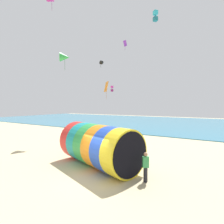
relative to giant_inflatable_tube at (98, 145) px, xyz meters
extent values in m
plane|color=#CCBA8C|center=(0.87, -1.72, -1.53)|extent=(120.00, 120.00, 0.00)
cube|color=teal|center=(0.87, 34.30, -1.48)|extent=(120.00, 40.00, 0.10)
cylinder|color=red|center=(-2.62, 0.88, 0.00)|extent=(2.02, 3.25, 3.07)
cylinder|color=teal|center=(-1.58, 0.53, 0.00)|extent=(2.02, 3.25, 3.07)
cylinder|color=green|center=(-0.54, 0.18, 0.00)|extent=(2.02, 3.25, 3.07)
cylinder|color=orange|center=(0.50, -0.17, 0.00)|extent=(2.02, 3.25, 3.07)
cylinder|color=blue|center=(1.53, -0.52, 0.00)|extent=(2.02, 3.25, 3.07)
cylinder|color=yellow|center=(2.57, -0.87, 0.00)|extent=(2.02, 3.25, 3.07)
cylinder|color=black|center=(3.11, -1.05, 0.00)|extent=(0.96, 2.69, 2.82)
cylinder|color=black|center=(3.93, -0.77, -1.10)|extent=(0.24, 0.24, 0.86)
cube|color=#338C4C|center=(3.93, -0.77, -0.36)|extent=(0.42, 0.39, 0.64)
sphere|color=#9E7051|center=(3.93, -0.77, 0.10)|extent=(0.23, 0.23, 0.23)
cube|color=#2DB2C6|center=(0.35, 12.44, 15.02)|extent=(0.70, 0.70, 0.53)
cube|color=#1B6B77|center=(0.35, 12.44, 14.22)|extent=(0.70, 0.70, 0.53)
cylinder|color=black|center=(0.35, 12.44, 14.62)|extent=(0.02, 0.02, 1.42)
cube|color=#D1339E|center=(-6.95, 13.58, 5.86)|extent=(0.48, 0.48, 0.37)
cube|color=#7D1E5E|center=(-6.95, 13.58, 5.31)|extent=(0.48, 0.48, 0.37)
cylinder|color=black|center=(-6.95, 13.58, 5.58)|extent=(0.02, 0.02, 0.98)
cone|color=green|center=(-8.91, 5.38, 8.92)|extent=(1.66, 1.65, 1.19)
cylinder|color=#1E642A|center=(-8.91, 5.38, 7.98)|extent=(0.03, 0.03, 1.26)
cone|color=black|center=(-6.47, 9.76, 9.02)|extent=(0.84, 0.91, 0.74)
cylinder|color=black|center=(-6.47, 9.76, 8.52)|extent=(0.03, 0.03, 0.67)
cone|color=#D1339E|center=(-9.67, 4.14, 15.53)|extent=(1.05, 1.07, 0.96)
cylinder|color=#7D1E5E|center=(-9.67, 4.14, 14.76)|extent=(0.03, 0.03, 1.02)
cube|color=purple|center=(-5.55, 15.39, 13.02)|extent=(0.69, 0.50, 0.88)
cylinder|color=#4C1E6B|center=(-5.55, 15.39, 12.39)|extent=(0.03, 0.03, 0.91)
cube|color=orange|center=(-5.77, 10.05, 5.52)|extent=(1.01, 0.88, 1.45)
cylinder|color=#8F4F12|center=(-5.77, 10.05, 4.51)|extent=(0.03, 0.03, 1.47)
cylinder|color=#726651|center=(-7.00, 5.57, -1.09)|extent=(0.24, 0.24, 0.88)
cube|color=#232328|center=(-7.00, 5.57, -0.32)|extent=(0.38, 0.26, 0.66)
sphere|color=beige|center=(-7.00, 5.57, 0.15)|extent=(0.24, 0.24, 0.24)
camera|label=1|loc=(7.42, -10.43, 2.98)|focal=28.00mm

